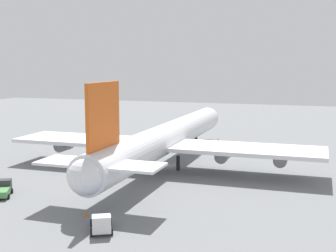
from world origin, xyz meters
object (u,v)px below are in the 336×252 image
(pushback_tractor, at_px, (101,223))
(fuel_truck, at_px, (3,189))
(cargo_airplane, at_px, (167,138))
(safety_cone_nose, at_px, (218,139))
(safety_cone_tail, at_px, (86,214))

(pushback_tractor, bearing_deg, fuel_truck, 67.12)
(cargo_airplane, relative_size, safety_cone_nose, 109.84)
(cargo_airplane, xyz_separation_m, fuel_truck, (-26.99, 17.18, -4.50))
(cargo_airplane, xyz_separation_m, safety_cone_nose, (32.66, -3.02, -5.19))
(pushback_tractor, distance_m, fuel_truck, 22.83)
(safety_cone_nose, bearing_deg, safety_cone_tail, 176.75)
(cargo_airplane, xyz_separation_m, safety_cone_tail, (-31.36, 0.61, -5.16))
(safety_cone_nose, bearing_deg, pushback_tractor, -179.30)
(cargo_airplane, distance_m, pushback_tractor, 36.34)
(pushback_tractor, bearing_deg, cargo_airplane, 6.13)
(cargo_airplane, height_order, fuel_truck, cargo_airplane)
(pushback_tractor, relative_size, fuel_truck, 1.00)
(safety_cone_tail, bearing_deg, fuel_truck, 75.22)
(cargo_airplane, distance_m, safety_cone_nose, 33.21)
(fuel_truck, relative_size, safety_cone_nose, 8.37)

